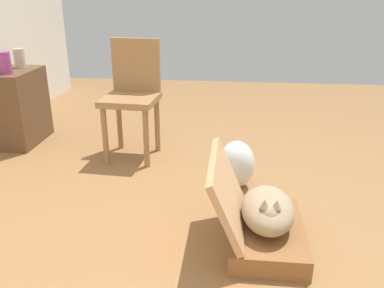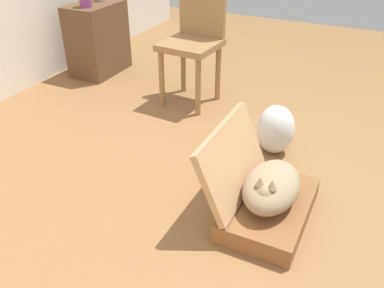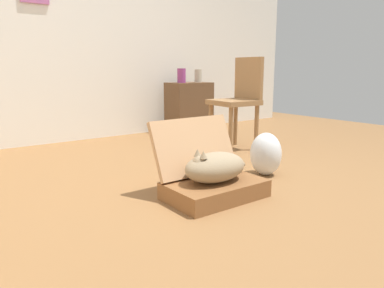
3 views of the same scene
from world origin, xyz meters
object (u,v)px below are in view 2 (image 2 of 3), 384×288
object	(u,v)px
chair	(194,38)
side_table	(98,39)
cat	(271,187)
plastic_bag_white	(276,129)
suitcase_base	(269,209)

from	to	relation	value
chair	side_table	bearing A→B (deg)	175.02
cat	plastic_bag_white	bearing A→B (deg)	14.15
side_table	chair	xyz separation A→B (m)	(-0.17, -1.09, 0.20)
cat	side_table	world-z (taller)	side_table
plastic_bag_white	side_table	size ratio (longest dim) A/B	0.52
side_table	suitcase_base	bearing A→B (deg)	-122.50
side_table	chair	bearing A→B (deg)	-98.68
plastic_bag_white	side_table	distance (m)	2.06
suitcase_base	cat	distance (m)	0.15
suitcase_base	cat	xyz separation A→B (m)	(-0.01, 0.00, 0.15)
suitcase_base	plastic_bag_white	size ratio (longest dim) A/B	1.86
suitcase_base	cat	world-z (taller)	cat
plastic_bag_white	side_table	xyz separation A→B (m)	(0.68, 1.93, 0.16)
side_table	chair	size ratio (longest dim) A/B	0.69
cat	side_table	size ratio (longest dim) A/B	0.80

